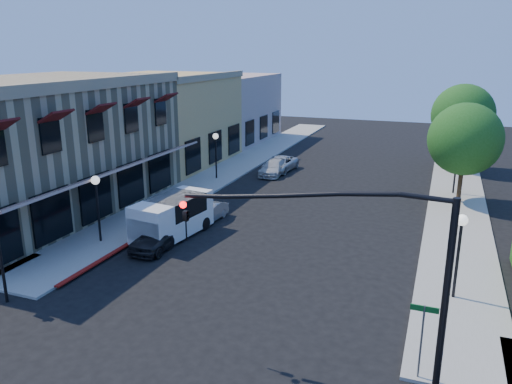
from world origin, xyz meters
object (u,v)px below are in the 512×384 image
(lamppost_left_far, at_px, (216,144))
(parked_car_c, at_px, (274,168))
(lamppost_right_near, at_px, (460,235))
(street_tree_b, at_px, (463,115))
(street_tree_a, at_px, (465,139))
(lamppost_left_near, at_px, (96,192))
(parked_car_a, at_px, (159,235))
(parked_car_d, at_px, (280,164))
(signal_mast_arm, at_px, (367,256))
(street_name_sign, at_px, (422,330))
(lamppost_right_far, at_px, (457,156))
(white_van, at_px, (172,215))
(parked_car_b, at_px, (208,213))

(lamppost_left_far, relative_size, parked_car_c, 0.90)
(lamppost_right_near, relative_size, parked_car_c, 0.90)
(street_tree_b, relative_size, lamppost_right_near, 1.97)
(street_tree_a, relative_size, lamppost_left_near, 1.82)
(lamppost_left_near, relative_size, parked_car_a, 0.91)
(parked_car_d, bearing_deg, signal_mast_arm, -62.57)
(street_tree_b, relative_size, lamppost_left_near, 1.97)
(street_tree_a, distance_m, parked_car_d, 14.72)
(street_name_sign, relative_size, lamppost_right_near, 0.70)
(lamppost_left_far, xyz_separation_m, lamppost_right_near, (17.00, -14.00, 0.00))
(lamppost_left_far, xyz_separation_m, parked_car_a, (3.15, -13.42, -2.07))
(signal_mast_arm, relative_size, lamppost_right_near, 2.24)
(lamppost_right_near, xyz_separation_m, lamppost_right_far, (0.00, 16.00, 0.00))
(signal_mast_arm, bearing_deg, lamppost_right_near, 67.88)
(parked_car_c, bearing_deg, lamppost_right_far, -6.57)
(street_tree_b, relative_size, white_van, 1.40)
(street_tree_a, distance_m, street_name_sign, 20.00)
(parked_car_b, bearing_deg, street_tree_a, 36.68)
(lamppost_right_near, xyz_separation_m, parked_car_d, (-13.30, 18.32, -2.15))
(street_tree_a, bearing_deg, parked_car_b, -146.50)
(lamppost_right_near, xyz_separation_m, parked_car_b, (-13.30, 5.00, -2.21))
(street_tree_a, bearing_deg, street_name_sign, -93.76)
(lamppost_right_near, bearing_deg, parked_car_c, 128.24)
(parked_car_b, relative_size, parked_car_c, 0.80)
(parked_car_b, bearing_deg, lamppost_right_far, 42.78)
(street_name_sign, height_order, lamppost_left_far, lamppost_left_far)
(signal_mast_arm, relative_size, parked_car_c, 2.01)
(lamppost_right_far, bearing_deg, parked_car_c, 175.73)
(white_van, bearing_deg, street_name_sign, -31.40)
(lamppost_left_near, relative_size, white_van, 0.71)
(signal_mast_arm, xyz_separation_m, lamppost_right_near, (2.64, 6.50, -1.35))
(lamppost_left_far, height_order, parked_car_b, lamppost_left_far)
(parked_car_c, bearing_deg, street_tree_b, 24.77)
(street_tree_a, height_order, signal_mast_arm, street_tree_a)
(street_tree_a, relative_size, lamppost_right_near, 1.82)
(street_tree_b, relative_size, parked_car_a, 1.80)
(street_tree_b, distance_m, lamppost_left_near, 29.64)
(signal_mast_arm, xyz_separation_m, white_van, (-11.36, 8.64, -2.86))
(lamppost_left_near, bearing_deg, street_tree_a, 38.98)
(parked_car_d, bearing_deg, street_tree_b, 26.85)
(street_tree_b, distance_m, lamppost_left_far, 20.06)
(parked_car_b, bearing_deg, lamppost_right_near, -17.42)
(lamppost_right_far, xyz_separation_m, parked_car_c, (-13.39, 1.00, -2.16))
(street_tree_a, xyz_separation_m, parked_car_c, (-13.69, 3.00, -3.62))
(white_van, bearing_deg, parked_car_b, 76.13)
(street_tree_a, bearing_deg, lamppost_right_near, -91.23)
(street_tree_a, height_order, parked_car_b, street_tree_a)
(street_tree_a, xyz_separation_m, parked_car_d, (-13.60, 4.32, -3.60))
(lamppost_right_near, bearing_deg, signal_mast_arm, -112.12)
(street_tree_b, xyz_separation_m, lamppost_right_near, (-0.30, -24.00, -1.81))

